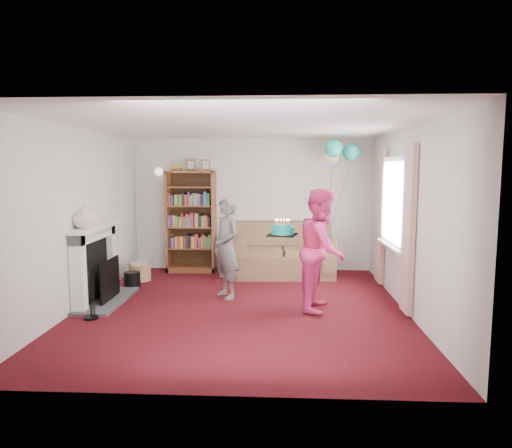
# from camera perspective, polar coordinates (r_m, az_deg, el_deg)

# --- Properties ---
(ground) EXTENTS (5.00, 5.00, 0.00)m
(ground) POSITION_cam_1_polar(r_m,az_deg,el_deg) (6.48, -1.85, -10.42)
(ground) COLOR black
(ground) RESTS_ON ground
(wall_back) EXTENTS (4.50, 0.02, 2.50)m
(wall_back) POSITION_cam_1_polar(r_m,az_deg,el_deg) (8.72, -0.51, 2.42)
(wall_back) COLOR silver
(wall_back) RESTS_ON ground
(wall_left) EXTENTS (0.02, 5.00, 2.50)m
(wall_left) POSITION_cam_1_polar(r_m,az_deg,el_deg) (6.80, -21.24, 0.70)
(wall_left) COLOR silver
(wall_left) RESTS_ON ground
(wall_right) EXTENTS (0.02, 5.00, 2.50)m
(wall_right) POSITION_cam_1_polar(r_m,az_deg,el_deg) (6.44, 18.57, 0.49)
(wall_right) COLOR silver
(wall_right) RESTS_ON ground
(ceiling) EXTENTS (4.50, 5.00, 0.01)m
(ceiling) POSITION_cam_1_polar(r_m,az_deg,el_deg) (6.22, -1.94, 12.21)
(ceiling) COLOR white
(ceiling) RESTS_ON wall_back
(fireplace) EXTENTS (0.55, 1.80, 1.12)m
(fireplace) POSITION_cam_1_polar(r_m,az_deg,el_deg) (7.02, -19.05, -5.14)
(fireplace) COLOR #3F3F42
(fireplace) RESTS_ON ground
(window_bay) EXTENTS (0.14, 2.02, 2.20)m
(window_bay) POSITION_cam_1_polar(r_m,az_deg,el_deg) (7.01, 16.82, 0.66)
(window_bay) COLOR white
(window_bay) RESTS_ON ground
(wall_sconce) EXTENTS (0.16, 0.23, 0.16)m
(wall_sconce) POSITION_cam_1_polar(r_m,az_deg,el_deg) (8.83, -12.06, 6.42)
(wall_sconce) COLOR gold
(wall_sconce) RESTS_ON ground
(bookcase) EXTENTS (0.90, 0.42, 2.11)m
(bookcase) POSITION_cam_1_polar(r_m,az_deg,el_deg) (8.68, -8.07, 0.22)
(bookcase) COLOR #472B14
(bookcase) RESTS_ON ground
(sofa) EXTENTS (1.80, 0.95, 0.95)m
(sofa) POSITION_cam_1_polar(r_m,az_deg,el_deg) (8.39, 3.35, -3.95)
(sofa) COLOR brown
(sofa) RESTS_ON ground
(wicker_basket) EXTENTS (0.38, 0.38, 0.35)m
(wicker_basket) POSITION_cam_1_polar(r_m,az_deg,el_deg) (8.24, -14.31, -5.76)
(wicker_basket) COLOR olive
(wicker_basket) RESTS_ON ground
(person_striped) EXTENTS (0.62, 0.66, 1.52)m
(person_striped) POSITION_cam_1_polar(r_m,az_deg,el_deg) (6.83, -3.70, -2.97)
(person_striped) COLOR black
(person_striped) RESTS_ON ground
(person_magenta) EXTENTS (0.79, 0.93, 1.67)m
(person_magenta) POSITION_cam_1_polar(r_m,az_deg,el_deg) (6.30, 8.25, -3.17)
(person_magenta) COLOR #D42A68
(person_magenta) RESTS_ON ground
(birthday_cake) EXTENTS (0.37, 0.37, 0.22)m
(birthday_cake) POSITION_cam_1_polar(r_m,az_deg,el_deg) (6.23, 3.33, -0.82)
(birthday_cake) COLOR black
(birthday_cake) RESTS_ON ground
(balloons) EXTENTS (0.64, 0.69, 1.75)m
(balloons) POSITION_cam_1_polar(r_m,az_deg,el_deg) (8.08, 10.31, 8.84)
(balloons) COLOR #3F3F3F
(balloons) RESTS_ON ground
(mantel_vase) EXTENTS (0.34, 0.34, 0.32)m
(mantel_vase) POSITION_cam_1_polar(r_m,az_deg,el_deg) (6.60, -20.67, 0.84)
(mantel_vase) COLOR beige
(mantel_vase) RESTS_ON fireplace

